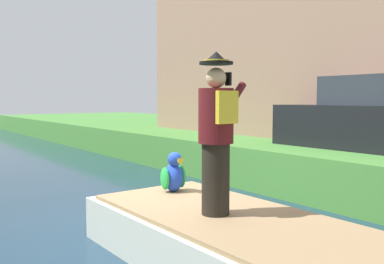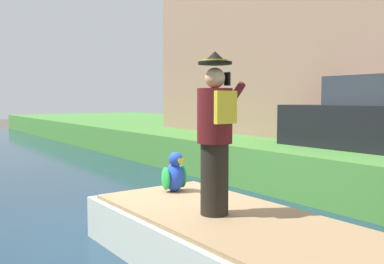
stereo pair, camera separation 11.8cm
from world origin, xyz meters
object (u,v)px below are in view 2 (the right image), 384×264
Objects in this scene: boat at (235,244)px; person_pirate at (215,134)px; parrot_plush at (174,174)px; parked_car_dark at (382,119)px.

boat is 2.28× the size of person_pirate.
boat is 1.60m from parrot_plush.
person_pirate is at bearing -169.07° from parked_car_dark.
person_pirate reaches higher than boat.
boat is 1.05× the size of parked_car_dark.
boat is at bearing -49.37° from person_pirate.
parrot_plush is at bearing 176.54° from parked_car_dark.
parked_car_dark is (4.82, -0.29, 0.67)m from parrot_plush.
parrot_plush is at bearing 89.83° from person_pirate.
parrot_plush is 0.14× the size of parked_car_dark.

